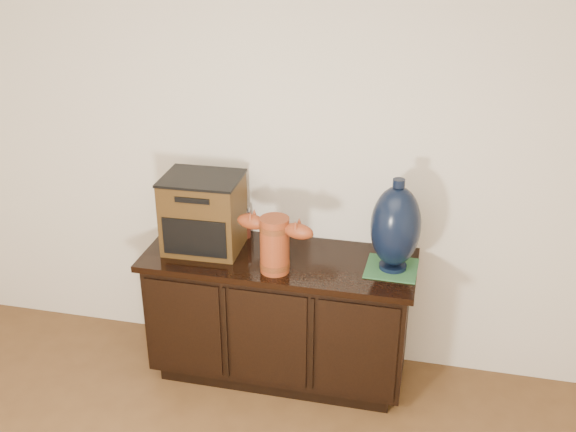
% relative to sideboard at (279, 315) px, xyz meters
% --- Properties ---
extents(sideboard, '(1.46, 0.56, 0.75)m').
position_rel_sideboard_xyz_m(sideboard, '(0.00, 0.00, 0.00)').
color(sideboard, black).
rests_on(sideboard, ground).
extents(terracotta_vessel, '(0.43, 0.18, 0.30)m').
position_rel_sideboard_xyz_m(terracotta_vessel, '(0.01, -0.15, 0.54)').
color(terracotta_vessel, '#963E1B').
rests_on(terracotta_vessel, sideboard).
extents(tv_radio, '(0.42, 0.34, 0.42)m').
position_rel_sideboard_xyz_m(tv_radio, '(-0.42, 0.02, 0.58)').
color(tv_radio, '#3F290F').
rests_on(tv_radio, sideboard).
extents(green_mat, '(0.27, 0.27, 0.01)m').
position_rel_sideboard_xyz_m(green_mat, '(0.60, 0.01, 0.37)').
color(green_mat, '#2C6236').
rests_on(green_mat, sideboard).
extents(lamp_base, '(0.26, 0.26, 0.49)m').
position_rel_sideboard_xyz_m(lamp_base, '(0.60, 0.01, 0.61)').
color(lamp_base, black).
rests_on(lamp_base, green_mat).
extents(spray_can, '(0.06, 0.06, 0.19)m').
position_rel_sideboard_xyz_m(spray_can, '(-0.24, 0.19, 0.46)').
color(spray_can, '#5D1C0F').
rests_on(spray_can, sideboard).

